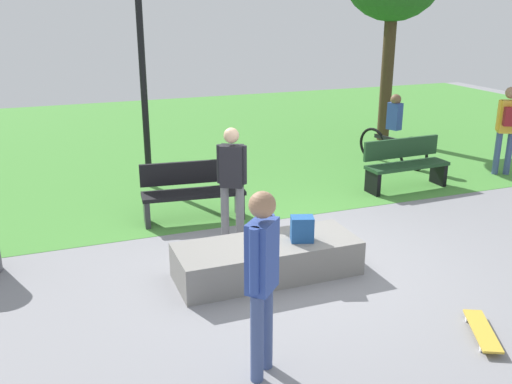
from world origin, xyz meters
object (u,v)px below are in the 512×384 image
(lamp_post, at_px, (142,60))
(concrete_ledge, at_px, (267,259))
(skater_watching, at_px, (232,176))
(pedestrian_with_backpack, at_px, (508,123))
(park_bench_far_right, at_px, (405,163))
(skater_performing_trick, at_px, (262,271))
(cyclist_on_bicycle, at_px, (393,135))
(backpack_on_ledge, at_px, (302,229))
(skateboard_by_ledge, at_px, (482,331))
(park_bench_far_left, at_px, (193,190))

(lamp_post, bearing_deg, concrete_ledge, -80.69)
(skater_watching, height_order, pedestrian_with_backpack, pedestrian_with_backpack)
(lamp_post, bearing_deg, park_bench_far_right, -22.27)
(lamp_post, relative_size, pedestrian_with_backpack, 2.15)
(skater_performing_trick, xyz_separation_m, cyclist_on_bicycle, (5.23, 5.77, -0.42))
(backpack_on_ledge, height_order, skateboard_by_ledge, backpack_on_ledge)
(skater_performing_trick, distance_m, skateboard_by_ledge, 2.57)
(concrete_ledge, relative_size, backpack_on_ledge, 7.20)
(cyclist_on_bicycle, bearing_deg, park_bench_far_left, -160.81)
(concrete_ledge, height_order, skater_watching, skater_watching)
(park_bench_far_left, bearing_deg, skater_watching, -71.44)
(backpack_on_ledge, height_order, pedestrian_with_backpack, pedestrian_with_backpack)
(concrete_ledge, height_order, park_bench_far_right, park_bench_far_right)
(concrete_ledge, bearing_deg, pedestrian_with_backpack, 22.18)
(skater_watching, relative_size, skateboard_by_ledge, 2.05)
(pedestrian_with_backpack, relative_size, cyclist_on_bicycle, 0.99)
(skateboard_by_ledge, bearing_deg, park_bench_far_right, 64.58)
(park_bench_far_right, distance_m, park_bench_far_left, 4.07)
(backpack_on_ledge, xyz_separation_m, lamp_post, (-1.12, 4.32, 1.72))
(cyclist_on_bicycle, bearing_deg, skater_watching, -149.33)
(concrete_ledge, xyz_separation_m, skater_performing_trick, (-0.80, -1.85, 0.83))
(lamp_post, distance_m, cyclist_on_bicycle, 5.40)
(park_bench_far_left, bearing_deg, concrete_ledge, -80.90)
(backpack_on_ledge, relative_size, skater_watching, 0.19)
(backpack_on_ledge, height_order, skater_performing_trick, skater_performing_trick)
(backpack_on_ledge, bearing_deg, skater_performing_trick, -106.68)
(lamp_post, bearing_deg, pedestrian_with_backpack, -14.65)
(concrete_ledge, bearing_deg, park_bench_far_left, 99.10)
(skater_watching, height_order, skateboard_by_ledge, skater_watching)
(lamp_post, xyz_separation_m, pedestrian_with_backpack, (6.73, -1.76, -1.27))
(skateboard_by_ledge, height_order, cyclist_on_bicycle, cyclist_on_bicycle)
(skater_performing_trick, distance_m, cyclist_on_bicycle, 7.80)
(park_bench_far_right, xyz_separation_m, park_bench_far_left, (-4.07, -0.17, 0.00))
(backpack_on_ledge, xyz_separation_m, pedestrian_with_backpack, (5.61, 2.56, 0.45))
(lamp_post, height_order, pedestrian_with_backpack, lamp_post)
(backpack_on_ledge, bearing_deg, pedestrian_with_backpack, 42.73)
(concrete_ledge, distance_m, pedestrian_with_backpack, 6.58)
(skater_performing_trick, height_order, park_bench_far_right, skater_performing_trick)
(skater_watching, distance_m, pedestrian_with_backpack, 6.19)
(skater_watching, bearing_deg, park_bench_far_left, 108.56)
(skater_performing_trick, bearing_deg, park_bench_far_right, 43.52)
(skater_watching, bearing_deg, lamp_post, 102.62)
(skateboard_by_ledge, distance_m, cyclist_on_bicycle, 6.68)
(park_bench_far_left, relative_size, lamp_post, 0.44)
(park_bench_far_right, bearing_deg, skater_watching, -162.90)
(cyclist_on_bicycle, bearing_deg, lamp_post, 176.57)
(park_bench_far_left, bearing_deg, cyclist_on_bicycle, 19.19)
(park_bench_far_right, height_order, cyclist_on_bicycle, cyclist_on_bicycle)
(backpack_on_ledge, relative_size, park_bench_far_left, 0.20)
(backpack_on_ledge, xyz_separation_m, skater_watching, (-0.46, 1.37, 0.36))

